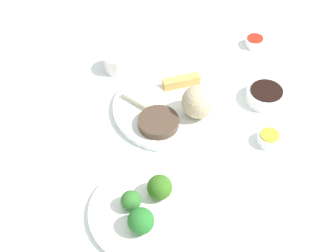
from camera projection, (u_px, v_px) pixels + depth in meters
name	position (u px, v px, depth m)	size (l,w,h in m)	color
tabletop	(192.00, 117.00, 1.11)	(2.20, 2.20, 0.02)	white
main_plate	(170.00, 106.00, 1.10)	(0.29, 0.29, 0.02)	white
rice_scoop	(199.00, 101.00, 1.05)	(0.08, 0.08, 0.08)	tan
spring_roll	(181.00, 82.00, 1.14)	(0.10, 0.03, 0.03)	tan
crab_rangoon_wonton	(143.00, 94.00, 1.11)	(0.07, 0.07, 0.02)	beige
stir_fry_heap	(158.00, 122.00, 1.05)	(0.10, 0.10, 0.02)	#483628
broccoli_plate	(144.00, 211.00, 0.91)	(0.23, 0.23, 0.01)	white
broccoli_floret_0	(131.00, 201.00, 0.89)	(0.04, 0.04, 0.04)	#30702B
broccoli_floret_1	(160.00, 187.00, 0.91)	(0.05, 0.05, 0.05)	#34691B
broccoli_floret_2	(141.00, 221.00, 0.85)	(0.05, 0.05, 0.05)	#257028
soy_sauce_bowl	(266.00, 96.00, 1.12)	(0.10, 0.10, 0.03)	white
soy_sauce_bowl_liquid	(267.00, 91.00, 1.11)	(0.08, 0.08, 0.00)	black
sauce_ramekin_sweet_and_sour	(255.00, 42.00, 1.27)	(0.05, 0.05, 0.02)	white
sauce_ramekin_sweet_and_sour_liquid	(255.00, 38.00, 1.26)	(0.05, 0.05, 0.00)	red
sauce_ramekin_hot_mustard	(269.00, 139.00, 1.03)	(0.05, 0.05, 0.02)	white
sauce_ramekin_hot_mustard_liquid	(270.00, 135.00, 1.02)	(0.05, 0.05, 0.00)	yellow
teacup	(117.00, 62.00, 1.19)	(0.07, 0.07, 0.05)	white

